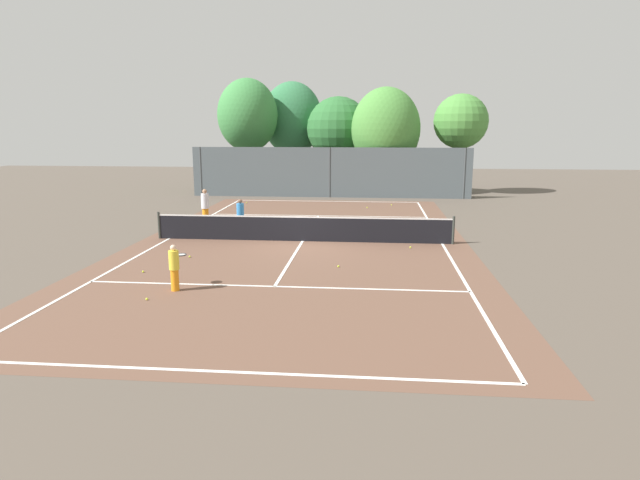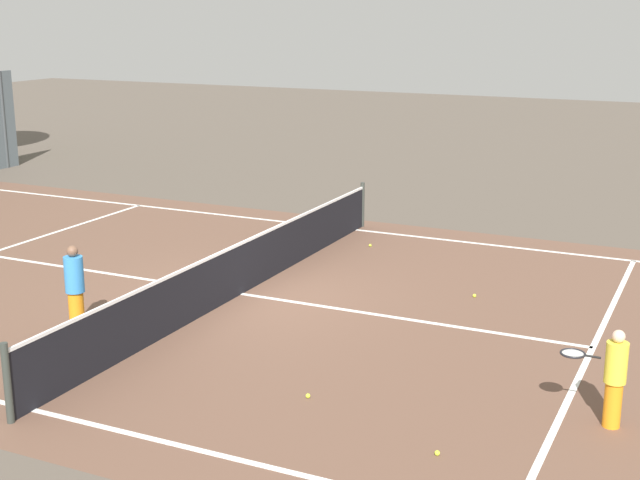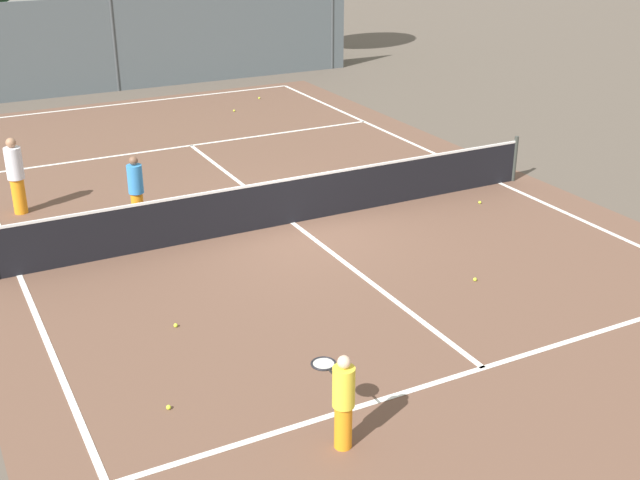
% 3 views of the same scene
% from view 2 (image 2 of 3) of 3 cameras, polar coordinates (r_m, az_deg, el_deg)
% --- Properties ---
extents(ground_plane, '(80.00, 80.00, 0.00)m').
position_cam_2_polar(ground_plane, '(16.75, -5.09, -3.48)').
color(ground_plane, brown).
extents(court_surface, '(13.00, 25.00, 0.01)m').
position_cam_2_polar(court_surface, '(16.75, -5.09, -3.47)').
color(court_surface, brown).
rests_on(court_surface, ground_plane).
extents(tennis_net, '(11.90, 0.10, 1.10)m').
position_cam_2_polar(tennis_net, '(16.60, -5.13, -1.80)').
color(tennis_net, '#333833').
rests_on(tennis_net, ground_plane).
extents(player_0, '(0.31, 0.31, 1.47)m').
position_cam_2_polar(player_0, '(15.12, -15.44, -2.98)').
color(player_0, orange).
rests_on(player_0, ground_plane).
extents(player_1, '(0.34, 0.85, 1.31)m').
position_cam_2_polar(player_1, '(11.95, 18.28, -8.32)').
color(player_1, orange).
rests_on(player_1, ground_plane).
extents(tennis_ball_0, '(0.07, 0.07, 0.07)m').
position_cam_2_polar(tennis_ball_0, '(16.36, -6.38, -3.83)').
color(tennis_ball_0, '#CCE533').
rests_on(tennis_ball_0, ground_plane).
extents(tennis_ball_3, '(0.07, 0.07, 0.07)m').
position_cam_2_polar(tennis_ball_3, '(19.99, 3.24, -0.34)').
color(tennis_ball_3, '#CCE533').
rests_on(tennis_ball_3, ground_plane).
extents(tennis_ball_4, '(0.07, 0.07, 0.07)m').
position_cam_2_polar(tennis_ball_4, '(12.39, -0.78, -9.96)').
color(tennis_ball_4, '#CCE533').
rests_on(tennis_ball_4, ground_plane).
extents(tennis_ball_7, '(0.07, 0.07, 0.07)m').
position_cam_2_polar(tennis_ball_7, '(11.03, 7.53, -13.39)').
color(tennis_ball_7, '#CCE533').
rests_on(tennis_ball_7, ground_plane).
extents(tennis_ball_8, '(0.07, 0.07, 0.07)m').
position_cam_2_polar(tennis_ball_8, '(16.74, 9.87, -3.53)').
color(tennis_ball_8, '#CCE533').
rests_on(tennis_ball_8, ground_plane).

